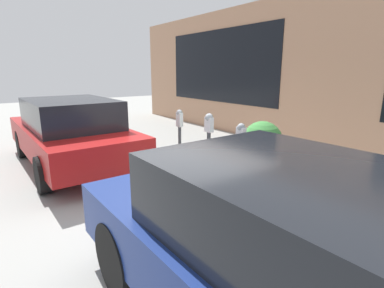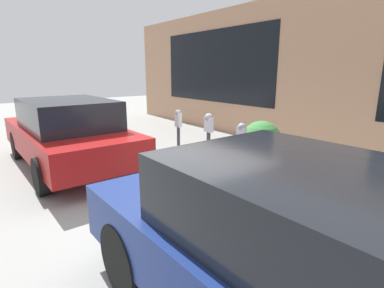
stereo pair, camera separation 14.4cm
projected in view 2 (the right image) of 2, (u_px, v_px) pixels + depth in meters
ground_plane at (186, 190)px, 5.71m from camera, size 40.00×40.00×0.00m
curb_strip at (182, 190)px, 5.65m from camera, size 19.00×0.16×0.04m
building_facade at (324, 73)px, 7.81m from camera, size 19.00×0.17×4.29m
parking_meter_nearest at (241, 150)px, 5.04m from camera, size 0.16×0.13×1.37m
parking_meter_second at (209, 137)px, 5.74m from camera, size 0.18×0.15×1.43m
parking_meter_middle at (178, 131)px, 6.53m from camera, size 0.15×0.13×1.40m
planter_box at (260, 155)px, 6.14m from camera, size 1.18×0.93×1.23m
parked_car_front at (283, 246)px, 2.45m from camera, size 3.87×1.92×1.56m
parked_car_middle at (68, 132)px, 6.91m from camera, size 4.72×2.02×1.58m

